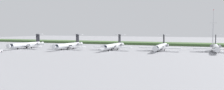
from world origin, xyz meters
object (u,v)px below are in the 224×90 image
Objects in this scene: regional_jet_nearest at (27,44)px; regional_jet_second at (69,45)px; antenna_mast at (213,32)px; safety_cone_mid_marker at (2,51)px; regional_jet_third at (113,46)px; regional_jet_fourth at (161,46)px; regional_jet_fifth at (216,47)px.

regional_jet_nearest and regional_jet_second have the same top height.
regional_jet_second is at bearing -153.09° from antenna_mast.
regional_jet_nearest is 56.36× the size of safety_cone_mid_marker.
regional_jet_third is at bearing -145.95° from antenna_mast.
regional_jet_fourth is at bearing 9.38° from regional_jet_third.
antenna_mast is 126.38m from safety_cone_mid_marker.
regional_jet_fourth is 1.26× the size of antenna_mast.
antenna_mast is (80.58, 40.90, 7.63)m from regional_jet_second.
regional_jet_third is 61.46m from safety_cone_mid_marker.
antenna_mast is at bearing 92.23° from regional_jet_fifth.
regional_jet_nearest is 117.49m from antenna_mast.
regional_jet_nearest is 1.00× the size of regional_jet_fifth.
regional_jet_fifth is at bearing -87.77° from antenna_mast.
safety_cone_mid_marker is (-107.63, -65.49, -9.90)m from antenna_mast.
safety_cone_mid_marker is (-80.38, -33.61, -2.26)m from regional_jet_fourth.
regional_jet_third is at bearing -171.22° from regional_jet_fifth.
regional_jet_third is 1.00× the size of regional_jet_fifth.
antenna_mast is (108.10, 45.39, 7.63)m from regional_jet_nearest.
regional_jet_fourth is at bearing 9.49° from regional_jet_nearest.
regional_jet_fourth is at bearing 22.69° from safety_cone_mid_marker.
regional_jet_third is 65.17m from antenna_mast.
regional_jet_fourth is 56.36× the size of safety_cone_mid_marker.
regional_jet_fifth is (109.18, 17.61, 0.00)m from regional_jet_nearest.
regional_jet_fifth is at bearing 9.16° from regional_jet_nearest.
antenna_mast is at bearing 49.48° from regional_jet_fourth.
regional_jet_nearest is 27.88m from regional_jet_second.
regional_jet_nearest and regional_jet_fourth have the same top height.
safety_cone_mid_marker is at bearing -148.68° from antenna_mast.
regional_jet_nearest is 110.59m from regional_jet_fifth.
antenna_mast reaches higher than regional_jet_nearest.
regional_jet_nearest is at bearing -170.46° from regional_jet_third.
regional_jet_fourth is at bearing -171.77° from regional_jet_fifth.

